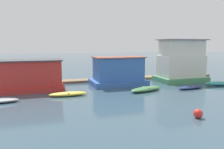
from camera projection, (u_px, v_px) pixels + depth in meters
name	position (u px, v px, depth m)	size (l,w,h in m)	color
ground_plane	(110.00, 85.00, 26.69)	(200.00, 200.00, 0.00)	#385160
dock_walkway	(103.00, 80.00, 29.59)	(33.80, 1.77, 0.30)	#846B4C
houseboat_red	(30.00, 76.00, 23.23)	(6.90, 3.85, 3.31)	red
houseboat_blue	(118.00, 72.00, 26.61)	(6.58, 4.16, 3.43)	#3866B7
houseboat_green	(181.00, 62.00, 28.90)	(6.37, 3.97, 5.56)	#4C9360
dinghy_yellow	(68.00, 94.00, 20.88)	(3.63, 1.14, 0.40)	yellow
dinghy_green	(146.00, 89.00, 22.99)	(4.29, 2.47, 0.47)	#47844C
dinghy_navy	(191.00, 87.00, 24.26)	(3.68, 1.59, 0.35)	navy
dinghy_teal	(221.00, 84.00, 26.05)	(4.03, 2.31, 0.50)	teal
mooring_post_near_left	(20.00, 79.00, 25.32)	(0.30, 0.30, 1.82)	#846B4C
mooring_post_centre	(132.00, 76.00, 29.57)	(0.21, 0.21, 1.31)	brown
buoy_red	(198.00, 113.00, 14.61)	(0.62, 0.62, 0.62)	red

